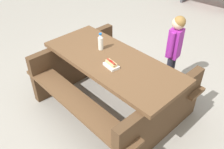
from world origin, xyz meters
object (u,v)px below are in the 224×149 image
object	(u,v)px
hotdog_tray	(111,64)
child_in_coat	(175,44)
picnic_table	(112,80)
soda_bottle	(101,42)

from	to	relation	value
hotdog_tray	child_in_coat	xyz separation A→B (m)	(0.34, 1.00, -0.08)
picnic_table	hotdog_tray	size ratio (longest dim) A/B	9.91
hotdog_tray	child_in_coat	bearing A→B (deg)	71.32
hotdog_tray	child_in_coat	world-z (taller)	child_in_coat
soda_bottle	hotdog_tray	world-z (taller)	soda_bottle
hotdog_tray	soda_bottle	bearing A→B (deg)	144.80
child_in_coat	picnic_table	bearing A→B (deg)	-115.76
picnic_table	child_in_coat	world-z (taller)	child_in_coat
hotdog_tray	picnic_table	bearing A→B (deg)	122.64
hotdog_tray	child_in_coat	size ratio (longest dim) A/B	0.19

